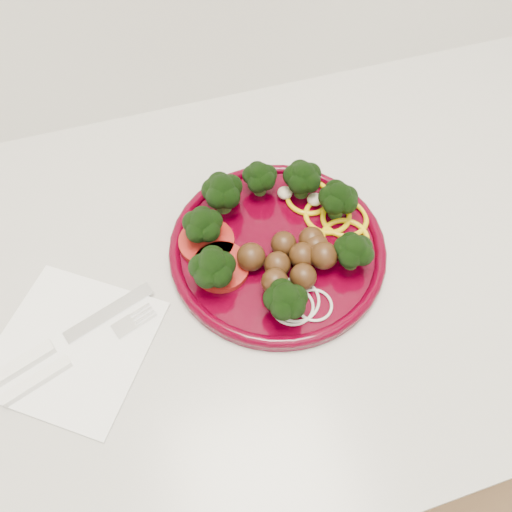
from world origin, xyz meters
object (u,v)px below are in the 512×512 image
object	(u,v)px
napkin	(73,346)
knife	(48,349)
plate	(278,240)
fork	(56,369)

from	to	relation	value
napkin	knife	world-z (taller)	knife
plate	fork	size ratio (longest dim) A/B	1.54
knife	fork	world-z (taller)	knife
knife	fork	bearing A→B (deg)	-97.00
napkin	fork	size ratio (longest dim) A/B	0.94
knife	fork	size ratio (longest dim) A/B	1.13
plate	napkin	world-z (taller)	plate
plate	napkin	distance (m)	0.26
plate	napkin	xyz separation A→B (m)	(-0.25, -0.05, -0.02)
knife	napkin	bearing A→B (deg)	-22.66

